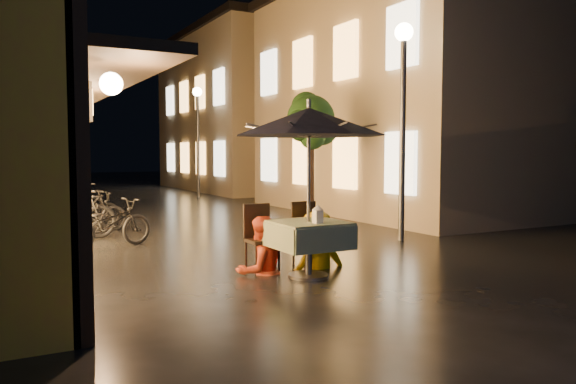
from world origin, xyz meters
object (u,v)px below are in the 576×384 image
patio_umbrella (309,122)px  person_orange (260,218)px  person_yellow (317,213)px  streetlamp_near (403,91)px  bicycle_0 (109,224)px  table_lantern (318,213)px  cafe_table (309,235)px

patio_umbrella → person_orange: (-0.47, 0.57, -1.35)m
person_orange → person_yellow: (0.93, -0.06, 0.03)m
streetlamp_near → bicycle_0: (-5.26, 1.79, -2.47)m
patio_umbrella → bicycle_0: (-1.99, 3.75, -1.70)m
person_yellow → patio_umbrella: bearing=50.0°
streetlamp_near → table_lantern: streetlamp_near is taller
streetlamp_near → patio_umbrella: streetlamp_near is taller
streetlamp_near → person_yellow: bearing=-152.7°
streetlamp_near → cafe_table: bearing=-149.1°
patio_umbrella → person_yellow: (0.45, 0.51, -1.32)m
streetlamp_near → person_yellow: (-2.82, -1.45, -2.09)m
bicycle_0 → person_orange: bearing=-173.3°
person_yellow → bicycle_0: bearing=-51.3°
person_yellow → table_lantern: bearing=60.6°
bicycle_0 → cafe_table: bearing=-170.8°
cafe_table → bicycle_0: size_ratio=0.59×
table_lantern → person_orange: size_ratio=0.16×
person_yellow → bicycle_0: size_ratio=0.98×
cafe_table → person_orange: (-0.47, 0.57, 0.21)m
streetlamp_near → patio_umbrella: bearing=-149.1°
table_lantern → cafe_table: bearing=90.0°
patio_umbrella → bicycle_0: 4.57m
cafe_table → person_orange: person_orange is taller
patio_umbrella → table_lantern: patio_umbrella is taller
cafe_table → streetlamp_near: bearing=30.9°
table_lantern → person_orange: (-0.47, 0.81, -0.12)m
table_lantern → person_yellow: (0.45, 0.76, -0.09)m
person_orange → person_yellow: person_yellow is taller
patio_umbrella → person_orange: patio_umbrella is taller
streetlamp_near → table_lantern: bearing=-146.0°
cafe_table → bicycle_0: bearing=117.9°
cafe_table → table_lantern: (0.00, -0.24, 0.33)m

